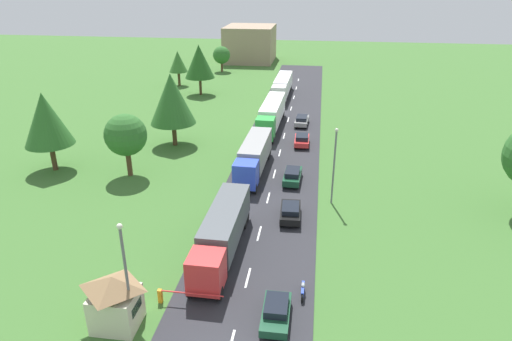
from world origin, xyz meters
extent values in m
cube|color=#2B2B30|center=(0.00, 24.50, 0.03)|extent=(10.00, 140.00, 0.06)
cube|color=white|center=(0.00, 9.20, 0.07)|extent=(0.16, 2.40, 0.01)
cube|color=white|center=(0.00, 15.53, 0.07)|extent=(0.16, 2.40, 0.01)
cube|color=white|center=(0.00, 22.41, 0.07)|extent=(0.16, 2.40, 0.01)
cube|color=white|center=(0.00, 28.41, 0.07)|extent=(0.16, 2.40, 0.01)
cube|color=white|center=(0.00, 35.01, 0.07)|extent=(0.16, 2.40, 0.01)
cube|color=white|center=(0.00, 41.59, 0.07)|extent=(0.16, 2.40, 0.01)
cube|color=white|center=(0.00, 49.23, 0.07)|extent=(0.16, 2.40, 0.01)
cube|color=white|center=(0.00, 55.60, 0.07)|extent=(0.16, 2.40, 0.01)
cube|color=white|center=(0.00, 63.13, 0.07)|extent=(0.16, 2.40, 0.01)
cube|color=white|center=(0.00, 70.43, 0.07)|extent=(0.16, 2.40, 0.01)
cube|color=white|center=(0.00, 78.11, 0.07)|extent=(0.16, 2.40, 0.01)
cube|color=red|center=(-2.62, 7.15, 1.87)|extent=(2.47, 2.48, 2.63)
cube|color=black|center=(-2.63, 5.99, 2.35)|extent=(2.10, 0.13, 1.16)
cube|color=#4C5156|center=(-2.54, 13.48, 2.18)|extent=(2.62, 9.55, 2.63)
cube|color=black|center=(-2.54, 13.48, 0.66)|extent=(1.02, 9.05, 0.24)
cylinder|color=black|center=(-1.58, 6.52, 0.56)|extent=(0.36, 1.00, 1.00)
cylinder|color=black|center=(-3.68, 6.55, 0.56)|extent=(0.36, 1.00, 1.00)
cylinder|color=black|center=(-1.45, 16.32, 0.56)|extent=(0.36, 1.00, 1.00)
cylinder|color=black|center=(-3.55, 16.35, 0.56)|extent=(0.36, 1.00, 1.00)
cylinder|color=black|center=(-1.44, 17.46, 0.56)|extent=(0.36, 1.00, 1.00)
cylinder|color=black|center=(-3.54, 17.49, 0.56)|extent=(0.36, 1.00, 1.00)
cube|color=blue|center=(-2.54, 23.83, 1.90)|extent=(2.50, 2.37, 2.68)
cube|color=black|center=(-2.57, 22.73, 2.38)|extent=(2.10, 0.16, 1.18)
cube|color=gray|center=(-2.38, 29.95, 2.20)|extent=(2.74, 9.31, 2.68)
cube|color=black|center=(-2.38, 29.95, 0.66)|extent=(1.13, 8.81, 0.24)
cylinder|color=black|center=(-1.51, 23.22, 0.56)|extent=(0.38, 1.01, 1.00)
cylinder|color=black|center=(-3.60, 23.28, 0.56)|extent=(0.38, 1.01, 1.00)
cylinder|color=black|center=(-1.25, 32.70, 0.56)|extent=(0.38, 1.01, 1.00)
cylinder|color=black|center=(-3.35, 32.75, 0.56)|extent=(0.38, 1.01, 1.00)
cylinder|color=black|center=(-1.22, 33.81, 0.56)|extent=(0.38, 1.01, 1.00)
cylinder|color=black|center=(-3.32, 33.86, 0.56)|extent=(0.38, 1.01, 1.00)
cube|color=green|center=(-2.32, 38.73, 2.00)|extent=(2.50, 2.40, 2.88)
cube|color=black|center=(-2.35, 37.62, 2.52)|extent=(2.10, 0.15, 1.27)
cube|color=white|center=(-2.15, 46.04, 2.34)|extent=(2.78, 11.62, 2.95)
cube|color=black|center=(-2.15, 46.04, 0.66)|extent=(1.17, 11.00, 0.24)
cylinder|color=black|center=(-1.29, 38.12, 0.56)|extent=(0.37, 1.01, 1.00)
cylinder|color=black|center=(-3.39, 38.17, 0.56)|extent=(0.37, 1.01, 1.00)
cylinder|color=black|center=(-1.01, 49.48, 0.56)|extent=(0.37, 1.01, 1.00)
cylinder|color=black|center=(-3.11, 49.53, 0.56)|extent=(0.37, 1.01, 1.00)
cylinder|color=black|center=(-0.98, 50.87, 0.56)|extent=(0.37, 1.01, 1.00)
cylinder|color=black|center=(-3.08, 50.92, 0.56)|extent=(0.37, 1.01, 1.00)
cube|color=white|center=(-2.30, 57.50, 1.96)|extent=(2.48, 2.81, 2.81)
cube|color=black|center=(-2.32, 56.17, 2.47)|extent=(2.10, 0.13, 1.24)
cube|color=white|center=(-2.18, 64.82, 2.17)|extent=(2.67, 11.20, 2.62)
cube|color=black|center=(-2.18, 64.82, 0.66)|extent=(1.06, 10.62, 0.24)
cylinder|color=black|center=(-1.26, 56.79, 0.56)|extent=(0.37, 1.01, 1.00)
cylinder|color=black|center=(-3.36, 56.82, 0.56)|extent=(0.37, 1.01, 1.00)
cylinder|color=black|center=(-1.08, 68.15, 0.56)|extent=(0.37, 1.01, 1.00)
cylinder|color=black|center=(-3.18, 68.18, 0.56)|extent=(0.37, 1.01, 1.00)
cylinder|color=black|center=(-1.06, 69.49, 0.56)|extent=(0.37, 1.01, 1.00)
cylinder|color=black|center=(-3.16, 69.52, 0.56)|extent=(0.37, 1.01, 1.00)
cube|color=#19472D|center=(2.54, 4.92, 0.67)|extent=(1.81, 3.92, 0.57)
cube|color=black|center=(2.54, 5.12, 1.21)|extent=(1.51, 2.20, 0.52)
cylinder|color=black|center=(3.34, 3.60, 0.38)|extent=(0.22, 0.64, 0.64)
cylinder|color=black|center=(1.75, 3.59, 0.38)|extent=(0.22, 0.64, 0.64)
cylinder|color=black|center=(3.33, 6.26, 0.38)|extent=(0.22, 0.64, 0.64)
cylinder|color=black|center=(1.74, 6.25, 0.38)|extent=(0.22, 0.64, 0.64)
cube|color=black|center=(2.51, 18.56, 0.70)|extent=(2.00, 4.13, 0.64)
cube|color=black|center=(2.52, 18.35, 1.26)|extent=(1.64, 2.33, 0.46)
cylinder|color=black|center=(1.64, 19.90, 0.38)|extent=(0.25, 0.65, 0.64)
cylinder|color=black|center=(3.27, 19.97, 0.38)|extent=(0.25, 0.65, 0.64)
cylinder|color=black|center=(1.75, 17.15, 0.38)|extent=(0.25, 0.65, 0.64)
cylinder|color=black|center=(3.39, 17.21, 0.38)|extent=(0.25, 0.65, 0.64)
cube|color=#19472D|center=(2.16, 26.60, 0.72)|extent=(1.90, 4.44, 0.69)
cube|color=black|center=(2.16, 26.38, 1.32)|extent=(1.56, 2.50, 0.52)
cylinder|color=black|center=(1.43, 28.11, 0.38)|extent=(0.24, 0.65, 0.64)
cylinder|color=black|center=(2.99, 28.06, 0.38)|extent=(0.24, 0.65, 0.64)
cylinder|color=black|center=(1.34, 25.13, 0.38)|extent=(0.24, 0.65, 0.64)
cylinder|color=black|center=(2.90, 25.08, 0.38)|extent=(0.24, 0.65, 0.64)
cube|color=red|center=(2.62, 38.20, 0.70)|extent=(1.96, 4.11, 0.64)
cube|color=black|center=(2.63, 38.00, 1.29)|extent=(1.62, 2.31, 0.53)
cylinder|color=black|center=(1.75, 39.57, 0.38)|extent=(0.23, 0.64, 0.64)
cylinder|color=black|center=(3.43, 39.60, 0.38)|extent=(0.23, 0.64, 0.64)
cylinder|color=black|center=(1.81, 36.80, 0.38)|extent=(0.23, 0.64, 0.64)
cylinder|color=black|center=(3.49, 36.84, 0.38)|extent=(0.23, 0.64, 0.64)
cube|color=gray|center=(2.19, 46.87, 0.69)|extent=(2.02, 4.58, 0.63)
cube|color=black|center=(2.18, 46.65, 1.25)|extent=(1.64, 2.59, 0.48)
cylinder|color=black|center=(1.45, 48.44, 0.38)|extent=(0.25, 0.65, 0.64)
cylinder|color=black|center=(3.07, 48.37, 0.38)|extent=(0.25, 0.65, 0.64)
cylinder|color=black|center=(1.31, 45.38, 0.38)|extent=(0.25, 0.65, 0.64)
cylinder|color=black|center=(2.94, 45.31, 0.38)|extent=(0.25, 0.65, 0.64)
cylinder|color=black|center=(4.15, 8.44, 0.38)|extent=(0.12, 0.64, 0.64)
cylinder|color=black|center=(4.15, 7.14, 0.38)|extent=(0.14, 0.64, 0.64)
cube|color=blue|center=(4.15, 7.79, 0.60)|extent=(0.20, 1.40, 0.36)
ellipsoid|color=#8C939E|center=(4.15, 7.94, 0.83)|extent=(0.28, 0.52, 0.28)
cube|color=beige|center=(-7.59, 3.23, 1.29)|extent=(2.83, 2.56, 2.58)
pyramid|color=brown|center=(-7.59, 3.23, 3.37)|extent=(3.25, 2.94, 0.89)
cube|color=black|center=(-6.21, 3.23, 1.60)|extent=(0.06, 1.54, 0.70)
cube|color=orange|center=(-5.60, 5.73, 0.53)|extent=(0.28, 0.28, 1.05)
cylinder|color=red|center=(-3.35, 5.73, 1.00)|extent=(4.50, 0.10, 0.10)
cylinder|color=orange|center=(-9.39, 3.74, 0.42)|extent=(0.16, 0.16, 0.83)
cylinder|color=orange|center=(-9.19, 3.74, 0.42)|extent=(0.16, 0.16, 0.83)
cube|color=red|center=(-9.29, 3.74, 1.14)|extent=(0.38, 0.22, 0.62)
sphere|color=beige|center=(-9.29, 3.74, 1.61)|extent=(0.23, 0.23, 0.23)
cylinder|color=green|center=(-7.58, 5.10, 0.41)|extent=(0.16, 0.16, 0.83)
cylinder|color=green|center=(-7.38, 5.10, 0.41)|extent=(0.16, 0.16, 0.83)
cube|color=yellow|center=(-7.48, 5.10, 1.14)|extent=(0.38, 0.22, 0.62)
sphere|color=#8C664C|center=(-7.48, 5.10, 1.60)|extent=(0.22, 0.22, 0.22)
cylinder|color=red|center=(-8.66, 3.81, 0.40)|extent=(0.16, 0.16, 0.80)
cylinder|color=red|center=(-8.46, 3.81, 0.40)|extent=(0.16, 0.16, 0.80)
cube|color=blue|center=(-8.56, 3.81, 1.10)|extent=(0.38, 0.22, 0.60)
sphere|color=#8C664C|center=(-8.56, 3.81, 1.55)|extent=(0.22, 0.22, 0.22)
cylinder|color=slate|center=(-6.43, 2.96, 3.78)|extent=(0.18, 0.18, 7.57)
sphere|color=silver|center=(-6.43, 2.96, 7.69)|extent=(0.36, 0.36, 0.36)
cylinder|color=slate|center=(6.34, 22.34, 3.76)|extent=(0.18, 0.18, 7.52)
sphere|color=silver|center=(6.34, 22.34, 7.64)|extent=(0.36, 0.36, 0.36)
cylinder|color=#513823|center=(-17.54, 62.90, 1.60)|extent=(0.49, 0.49, 3.20)
cone|color=#23561E|center=(-17.54, 62.90, 6.20)|extent=(5.45, 5.45, 5.99)
cylinder|color=#513823|center=(-25.42, 26.16, 1.59)|extent=(0.58, 0.58, 3.18)
cone|color=#2D6628|center=(-25.42, 26.16, 6.16)|extent=(5.43, 5.43, 5.97)
cylinder|color=#513823|center=(-16.18, 25.94, 1.54)|extent=(0.58, 0.58, 3.07)
sphere|color=#2D6628|center=(-16.18, 25.94, 4.81)|extent=(4.64, 4.64, 4.64)
cylinder|color=#513823|center=(-18.14, 84.79, 1.15)|extent=(0.51, 0.51, 2.29)
sphere|color=#2D6628|center=(-18.14, 84.79, 3.77)|extent=(3.94, 3.94, 3.94)
cylinder|color=#513823|center=(-23.74, 69.60, 1.39)|extent=(0.52, 0.52, 2.78)
cone|color=#38702D|center=(-23.74, 69.60, 4.83)|extent=(3.72, 3.72, 4.09)
cylinder|color=#513823|center=(-14.11, 36.10, 1.53)|extent=(0.59, 0.59, 3.05)
cone|color=#2D6628|center=(-14.11, 36.10, 6.29)|extent=(5.90, 5.90, 6.48)
cube|color=#9E846B|center=(-13.74, 99.32, 4.38)|extent=(12.13, 13.95, 8.75)
camera|label=1|loc=(4.49, -17.99, 21.03)|focal=31.49mm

